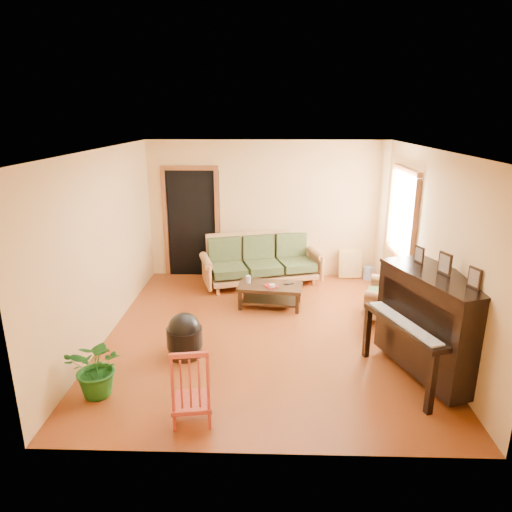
{
  "coord_description": "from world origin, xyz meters",
  "views": [
    {
      "loc": [
        0.05,
        -6.02,
        3.03
      ],
      "look_at": [
        -0.14,
        0.2,
        1.1
      ],
      "focal_mm": 32.0,
      "sensor_mm": 36.0,
      "label": 1
    }
  ],
  "objects_px": {
    "potted_plant": "(98,367)",
    "piano": "(433,326)",
    "red_chair": "(191,383)",
    "armchair": "(388,293)",
    "sofa": "(262,260)",
    "coffee_table": "(270,295)",
    "ceramic_crock": "(368,273)",
    "footstool": "(185,340)"
  },
  "relations": [
    {
      "from": "potted_plant",
      "to": "piano",
      "type": "bearing_deg",
      "value": 7.83
    },
    {
      "from": "piano",
      "to": "red_chair",
      "type": "xyz_separation_m",
      "value": [
        -2.73,
        -0.93,
        -0.22
      ]
    },
    {
      "from": "armchair",
      "to": "piano",
      "type": "xyz_separation_m",
      "value": [
        0.11,
        -1.65,
        0.24
      ]
    },
    {
      "from": "armchair",
      "to": "red_chair",
      "type": "xyz_separation_m",
      "value": [
        -2.62,
        -2.58,
        0.02
      ]
    },
    {
      "from": "sofa",
      "to": "red_chair",
      "type": "xyz_separation_m",
      "value": [
        -0.65,
        -3.99,
        -0.03
      ]
    },
    {
      "from": "sofa",
      "to": "coffee_table",
      "type": "xyz_separation_m",
      "value": [
        0.15,
        -1.03,
        -0.28
      ]
    },
    {
      "from": "armchair",
      "to": "ceramic_crock",
      "type": "xyz_separation_m",
      "value": [
        0.07,
        1.75,
        -0.29
      ]
    },
    {
      "from": "footstool",
      "to": "ceramic_crock",
      "type": "relative_size",
      "value": 1.89
    },
    {
      "from": "armchair",
      "to": "red_chair",
      "type": "distance_m",
      "value": 3.68
    },
    {
      "from": "armchair",
      "to": "ceramic_crock",
      "type": "bearing_deg",
      "value": 107.01
    },
    {
      "from": "coffee_table",
      "to": "piano",
      "type": "height_order",
      "value": "piano"
    },
    {
      "from": "coffee_table",
      "to": "potted_plant",
      "type": "height_order",
      "value": "potted_plant"
    },
    {
      "from": "piano",
      "to": "red_chair",
      "type": "relative_size",
      "value": 1.7
    },
    {
      "from": "ceramic_crock",
      "to": "potted_plant",
      "type": "distance_m",
      "value": 5.47
    },
    {
      "from": "red_chair",
      "to": "potted_plant",
      "type": "height_order",
      "value": "red_chair"
    },
    {
      "from": "armchair",
      "to": "potted_plant",
      "type": "distance_m",
      "value": 4.31
    },
    {
      "from": "sofa",
      "to": "footstool",
      "type": "xyz_separation_m",
      "value": [
        -0.97,
        -2.68,
        -0.24
      ]
    },
    {
      "from": "sofa",
      "to": "footstool",
      "type": "height_order",
      "value": "sofa"
    },
    {
      "from": "armchair",
      "to": "piano",
      "type": "bearing_deg",
      "value": -66.95
    },
    {
      "from": "footstool",
      "to": "potted_plant",
      "type": "relative_size",
      "value": 0.66
    },
    {
      "from": "piano",
      "to": "red_chair",
      "type": "height_order",
      "value": "piano"
    },
    {
      "from": "armchair",
      "to": "footstool",
      "type": "relative_size",
      "value": 1.77
    },
    {
      "from": "ceramic_crock",
      "to": "coffee_table",
      "type": "bearing_deg",
      "value": -144.13
    },
    {
      "from": "sofa",
      "to": "piano",
      "type": "xyz_separation_m",
      "value": [
        2.07,
        -3.06,
        0.19
      ]
    },
    {
      "from": "sofa",
      "to": "potted_plant",
      "type": "distance_m",
      "value": 4.0
    },
    {
      "from": "coffee_table",
      "to": "ceramic_crock",
      "type": "xyz_separation_m",
      "value": [
        1.89,
        1.37,
        -0.06
      ]
    },
    {
      "from": "piano",
      "to": "footstool",
      "type": "distance_m",
      "value": 3.09
    },
    {
      "from": "footstool",
      "to": "potted_plant",
      "type": "xyz_separation_m",
      "value": [
        -0.8,
        -0.91,
        0.13
      ]
    },
    {
      "from": "piano",
      "to": "red_chair",
      "type": "distance_m",
      "value": 2.89
    },
    {
      "from": "ceramic_crock",
      "to": "potted_plant",
      "type": "height_order",
      "value": "potted_plant"
    },
    {
      "from": "sofa",
      "to": "potted_plant",
      "type": "height_order",
      "value": "sofa"
    },
    {
      "from": "potted_plant",
      "to": "sofa",
      "type": "bearing_deg",
      "value": 63.86
    },
    {
      "from": "piano",
      "to": "potted_plant",
      "type": "xyz_separation_m",
      "value": [
        -3.83,
        -0.53,
        -0.3
      ]
    },
    {
      "from": "coffee_table",
      "to": "red_chair",
      "type": "distance_m",
      "value": 3.08
    },
    {
      "from": "sofa",
      "to": "ceramic_crock",
      "type": "relative_size",
      "value": 8.76
    },
    {
      "from": "piano",
      "to": "potted_plant",
      "type": "relative_size",
      "value": 2.08
    },
    {
      "from": "coffee_table",
      "to": "piano",
      "type": "relative_size",
      "value": 0.7
    },
    {
      "from": "coffee_table",
      "to": "ceramic_crock",
      "type": "bearing_deg",
      "value": 35.87
    },
    {
      "from": "armchair",
      "to": "piano",
      "type": "height_order",
      "value": "piano"
    },
    {
      "from": "piano",
      "to": "ceramic_crock",
      "type": "height_order",
      "value": "piano"
    },
    {
      "from": "armchair",
      "to": "footstool",
      "type": "xyz_separation_m",
      "value": [
        -2.93,
        -1.27,
        -0.19
      ]
    },
    {
      "from": "sofa",
      "to": "coffee_table",
      "type": "distance_m",
      "value": 1.07
    }
  ]
}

